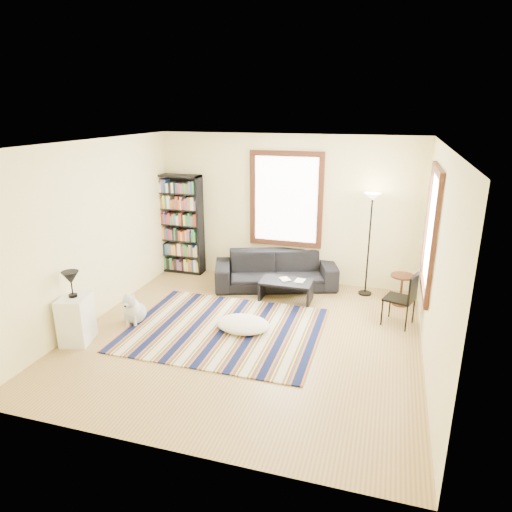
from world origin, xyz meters
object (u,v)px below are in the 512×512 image
(floor_lamp, at_px, (369,245))
(folding_chair, at_px, (399,299))
(bookshelf, at_px, (181,224))
(dog, at_px, (135,307))
(sofa, at_px, (275,270))
(floor_cushion, at_px, (243,324))
(white_cabinet, at_px, (76,319))
(coffee_table, at_px, (286,290))
(side_table, at_px, (401,290))

(floor_lamp, bearing_deg, folding_chair, -62.88)
(floor_lamp, distance_m, folding_chair, 1.33)
(bookshelf, xyz_separation_m, dog, (0.30, -2.38, -0.74))
(sofa, distance_m, floor_cushion, 1.91)
(bookshelf, distance_m, white_cabinet, 3.24)
(dog, bearing_deg, coffee_table, 28.96)
(floor_lamp, xyz_separation_m, side_table, (0.61, -0.29, -0.66))
(white_cabinet, bearing_deg, bookshelf, 72.95)
(side_table, xyz_separation_m, white_cabinet, (-4.50, -2.71, 0.08))
(side_table, bearing_deg, floor_lamp, 154.31)
(floor_lamp, bearing_deg, side_table, -25.69)
(floor_lamp, height_order, folding_chair, floor_lamp)
(coffee_table, distance_m, floor_cushion, 1.38)
(coffee_table, height_order, side_table, side_table)
(floor_lamp, bearing_deg, bookshelf, 177.38)
(white_cabinet, relative_size, dog, 1.32)
(white_cabinet, bearing_deg, floor_lamp, 23.65)
(sofa, distance_m, coffee_table, 0.68)
(floor_cushion, relative_size, dog, 1.56)
(floor_cushion, bearing_deg, coffee_table, 74.56)
(floor_cushion, xyz_separation_m, dog, (-1.72, -0.22, 0.16))
(side_table, relative_size, folding_chair, 0.63)
(coffee_table, relative_size, floor_cushion, 1.09)
(bookshelf, height_order, coffee_table, bookshelf)
(bookshelf, xyz_separation_m, coffee_table, (2.39, -0.84, -0.82))
(folding_chair, bearing_deg, floor_cushion, -139.87)
(side_table, bearing_deg, coffee_table, -168.94)
(coffee_table, xyz_separation_m, floor_lamp, (1.33, 0.67, 0.75))
(folding_chair, relative_size, white_cabinet, 1.23)
(sofa, xyz_separation_m, coffee_table, (0.34, -0.57, -0.15))
(floor_lamp, bearing_deg, white_cabinet, -142.34)
(coffee_table, relative_size, floor_lamp, 0.48)
(sofa, height_order, white_cabinet, white_cabinet)
(floor_cushion, height_order, folding_chair, folding_chair)
(sofa, bearing_deg, floor_lamp, -15.54)
(coffee_table, bearing_deg, bookshelf, 160.60)
(sofa, relative_size, bookshelf, 1.13)
(white_cabinet, bearing_deg, folding_chair, 9.16)
(dog, bearing_deg, sofa, 42.97)
(side_table, bearing_deg, dog, -154.54)
(sofa, bearing_deg, bookshelf, 153.53)
(coffee_table, bearing_deg, floor_cushion, -105.44)
(floor_cushion, bearing_deg, bookshelf, 133.10)
(dog, bearing_deg, white_cabinet, -128.27)
(side_table, height_order, folding_chair, folding_chair)
(bookshelf, relative_size, folding_chair, 2.33)
(floor_cushion, bearing_deg, white_cabinet, -155.43)
(sofa, height_order, floor_lamp, floor_lamp)
(coffee_table, distance_m, side_table, 1.98)
(coffee_table, xyz_separation_m, side_table, (1.94, 0.38, 0.09))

